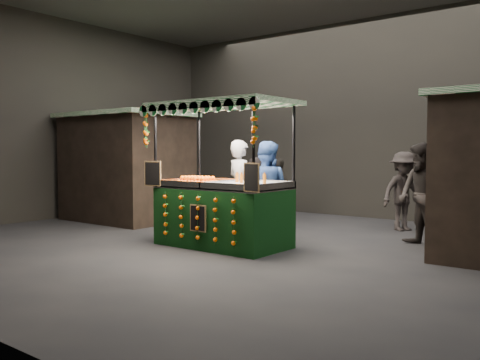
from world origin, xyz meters
The scene contains 11 objects.
ground centered at (0.00, 0.00, 0.00)m, with size 12.00×12.00×0.00m, color black.
market_hall centered at (0.00, 0.00, 3.38)m, with size 12.10×10.10×5.05m.
neighbour_stall_left centered at (-4.40, 1.00, 1.31)m, with size 3.00×2.20×2.60m.
juice_stall centered at (-0.28, -0.29, 0.79)m, with size 2.62×1.54×2.54m.
vendor_grey centered at (-0.66, 0.72, 0.95)m, with size 0.81×0.68×1.90m.
vendor_blue centered at (-0.06, 0.74, 0.93)m, with size 1.06×0.92×1.87m.
shopper_0 centered at (-4.24, 2.91, 0.75)m, with size 0.66×0.58×1.51m.
shopper_1 centered at (2.51, 1.80, 0.92)m, with size 1.13×1.08×1.83m.
shopper_2 centered at (-1.12, 2.77, 0.76)m, with size 0.97×0.71×1.53m.
shopper_3 centered at (1.58, 3.46, 0.84)m, with size 1.06×1.25×1.67m.
shopper_4 centered at (-2.05, 3.16, 0.77)m, with size 0.78×0.54×1.53m.
Camera 1 is at (5.50, -7.21, 1.68)m, focal length 38.54 mm.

